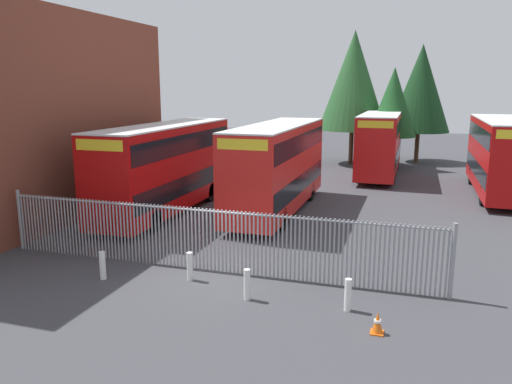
{
  "coord_description": "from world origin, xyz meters",
  "views": [
    {
      "loc": [
        6.09,
        -15.16,
        6.24
      ],
      "look_at": [
        0.0,
        4.0,
        2.0
      ],
      "focal_mm": 35.15,
      "sensor_mm": 36.0,
      "label": 1
    }
  ],
  "objects_px": {
    "bollard_near_right": "(247,285)",
    "traffic_cone_by_gate": "(377,323)",
    "double_decker_bus_behind_fence_left": "(166,165)",
    "double_decker_bus_far_back": "(380,141)",
    "bollard_near_left": "(103,265)",
    "double_decker_bus_near_gate": "(278,164)",
    "bollard_far_right": "(348,295)",
    "double_decker_bus_behind_fence_right": "(500,154)",
    "bollard_center_front": "(190,266)"
  },
  "relations": [
    {
      "from": "bollard_center_front",
      "to": "traffic_cone_by_gate",
      "type": "xyz_separation_m",
      "value": [
        6.15,
        -1.87,
        -0.19
      ]
    },
    {
      "from": "double_decker_bus_behind_fence_left",
      "to": "traffic_cone_by_gate",
      "type": "distance_m",
      "value": 15.0
    },
    {
      "from": "double_decker_bus_near_gate",
      "to": "bollard_near_left",
      "type": "relative_size",
      "value": 11.38
    },
    {
      "from": "double_decker_bus_near_gate",
      "to": "bollard_near_right",
      "type": "xyz_separation_m",
      "value": [
        2.0,
        -10.76,
        -1.95
      ]
    },
    {
      "from": "double_decker_bus_far_back",
      "to": "bollard_center_front",
      "type": "height_order",
      "value": "double_decker_bus_far_back"
    },
    {
      "from": "double_decker_bus_behind_fence_left",
      "to": "traffic_cone_by_gate",
      "type": "relative_size",
      "value": 18.32
    },
    {
      "from": "double_decker_bus_near_gate",
      "to": "bollard_center_front",
      "type": "bearing_deg",
      "value": -91.62
    },
    {
      "from": "bollard_center_front",
      "to": "bollard_far_right",
      "type": "distance_m",
      "value": 5.29
    },
    {
      "from": "bollard_near_left",
      "to": "bollard_center_front",
      "type": "xyz_separation_m",
      "value": [
        2.78,
        0.8,
        0.0
      ]
    },
    {
      "from": "bollard_near_right",
      "to": "bollard_far_right",
      "type": "relative_size",
      "value": 1.0
    },
    {
      "from": "double_decker_bus_near_gate",
      "to": "double_decker_bus_far_back",
      "type": "bearing_deg",
      "value": 71.66
    },
    {
      "from": "double_decker_bus_behind_fence_right",
      "to": "bollard_center_front",
      "type": "height_order",
      "value": "double_decker_bus_behind_fence_right"
    },
    {
      "from": "double_decker_bus_far_back",
      "to": "traffic_cone_by_gate",
      "type": "distance_m",
      "value": 24.45
    },
    {
      "from": "double_decker_bus_near_gate",
      "to": "bollard_far_right",
      "type": "relative_size",
      "value": 11.38
    },
    {
      "from": "bollard_near_right",
      "to": "double_decker_bus_far_back",
      "type": "bearing_deg",
      "value": 84.71
    },
    {
      "from": "traffic_cone_by_gate",
      "to": "double_decker_bus_behind_fence_right",
      "type": "bearing_deg",
      "value": 74.62
    },
    {
      "from": "double_decker_bus_near_gate",
      "to": "double_decker_bus_behind_fence_left",
      "type": "height_order",
      "value": "same"
    },
    {
      "from": "double_decker_bus_behind_fence_left",
      "to": "double_decker_bus_behind_fence_right",
      "type": "relative_size",
      "value": 1.0
    },
    {
      "from": "double_decker_bus_behind_fence_right",
      "to": "bollard_far_right",
      "type": "distance_m",
      "value": 19.62
    },
    {
      "from": "double_decker_bus_near_gate",
      "to": "traffic_cone_by_gate",
      "type": "xyz_separation_m",
      "value": [
        5.87,
        -11.74,
        -2.13
      ]
    },
    {
      "from": "bollard_near_right",
      "to": "double_decker_bus_behind_fence_left",
      "type": "bearing_deg",
      "value": 129.34
    },
    {
      "from": "bollard_near_left",
      "to": "bollard_near_right",
      "type": "distance_m",
      "value": 5.06
    },
    {
      "from": "bollard_near_left",
      "to": "bollard_near_right",
      "type": "bearing_deg",
      "value": -1.1
    },
    {
      "from": "double_decker_bus_behind_fence_left",
      "to": "double_decker_bus_far_back",
      "type": "height_order",
      "value": "same"
    },
    {
      "from": "double_decker_bus_behind_fence_left",
      "to": "double_decker_bus_far_back",
      "type": "relative_size",
      "value": 1.0
    },
    {
      "from": "bollard_near_left",
      "to": "double_decker_bus_far_back",
      "type": "bearing_deg",
      "value": 72.73
    },
    {
      "from": "bollard_near_left",
      "to": "bollard_far_right",
      "type": "bearing_deg",
      "value": 0.39
    },
    {
      "from": "double_decker_bus_far_back",
      "to": "traffic_cone_by_gate",
      "type": "xyz_separation_m",
      "value": [
        1.71,
        -24.3,
        -2.13
      ]
    },
    {
      "from": "bollard_far_right",
      "to": "double_decker_bus_behind_fence_right",
      "type": "bearing_deg",
      "value": 71.16
    },
    {
      "from": "double_decker_bus_behind_fence_right",
      "to": "bollard_near_left",
      "type": "relative_size",
      "value": 11.38
    },
    {
      "from": "double_decker_bus_near_gate",
      "to": "bollard_far_right",
      "type": "distance_m",
      "value": 11.88
    },
    {
      "from": "double_decker_bus_behind_fence_left",
      "to": "traffic_cone_by_gate",
      "type": "xyz_separation_m",
      "value": [
        11.12,
        -9.83,
        -2.13
      ]
    },
    {
      "from": "bollard_far_right",
      "to": "traffic_cone_by_gate",
      "type": "height_order",
      "value": "bollard_far_right"
    },
    {
      "from": "bollard_near_left",
      "to": "double_decker_bus_near_gate",
      "type": "bearing_deg",
      "value": 74.01
    },
    {
      "from": "bollard_center_front",
      "to": "double_decker_bus_behind_fence_right",
      "type": "bearing_deg",
      "value": 56.94
    },
    {
      "from": "bollard_near_left",
      "to": "traffic_cone_by_gate",
      "type": "xyz_separation_m",
      "value": [
        8.93,
        -1.07,
        -0.19
      ]
    },
    {
      "from": "double_decker_bus_near_gate",
      "to": "bollard_far_right",
      "type": "xyz_separation_m",
      "value": [
        4.96,
        -10.61,
        -1.95
      ]
    },
    {
      "from": "bollard_near_right",
      "to": "traffic_cone_by_gate",
      "type": "distance_m",
      "value": 4.0
    },
    {
      "from": "bollard_near_left",
      "to": "bollard_center_front",
      "type": "height_order",
      "value": "same"
    },
    {
      "from": "double_decker_bus_behind_fence_right",
      "to": "double_decker_bus_far_back",
      "type": "bearing_deg",
      "value": 146.56
    },
    {
      "from": "bollard_center_front",
      "to": "traffic_cone_by_gate",
      "type": "relative_size",
      "value": 1.61
    },
    {
      "from": "double_decker_bus_near_gate",
      "to": "bollard_near_right",
      "type": "height_order",
      "value": "double_decker_bus_near_gate"
    },
    {
      "from": "double_decker_bus_behind_fence_left",
      "to": "bollard_center_front",
      "type": "relative_size",
      "value": 11.38
    },
    {
      "from": "double_decker_bus_behind_fence_right",
      "to": "bollard_near_left",
      "type": "height_order",
      "value": "double_decker_bus_behind_fence_right"
    },
    {
      "from": "traffic_cone_by_gate",
      "to": "double_decker_bus_near_gate",
      "type": "bearing_deg",
      "value": 116.57
    },
    {
      "from": "bollard_center_front",
      "to": "bollard_far_right",
      "type": "relative_size",
      "value": 1.0
    },
    {
      "from": "double_decker_bus_behind_fence_left",
      "to": "double_decker_bus_far_back",
      "type": "distance_m",
      "value": 17.26
    },
    {
      "from": "double_decker_bus_far_back",
      "to": "bollard_near_right",
      "type": "bearing_deg",
      "value": -95.29
    },
    {
      "from": "double_decker_bus_behind_fence_right",
      "to": "double_decker_bus_far_back",
      "type": "xyz_separation_m",
      "value": [
        -7.1,
        4.69,
        0.0
      ]
    },
    {
      "from": "bollard_center_front",
      "to": "bollard_near_right",
      "type": "bearing_deg",
      "value": -21.35
    }
  ]
}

